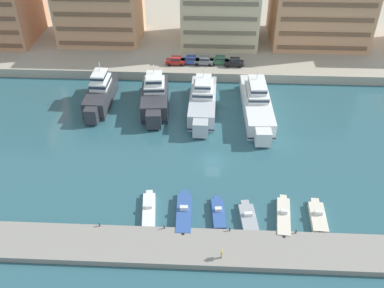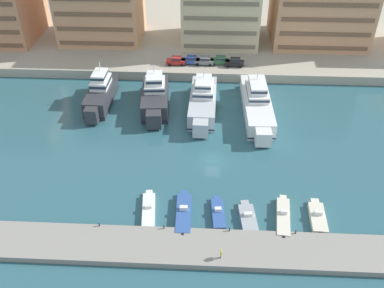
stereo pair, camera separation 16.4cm
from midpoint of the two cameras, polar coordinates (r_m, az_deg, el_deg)
name	(u,v)px [view 1 (the left image)]	position (r m, az deg, el deg)	size (l,w,h in m)	color
ground_plane	(213,160)	(70.01, 2.72, -2.15)	(400.00, 400.00, 0.00)	#2D5B66
quay_promenade	(215,17)	(123.46, 2.99, 16.50)	(180.00, 70.00, 1.94)	#ADA38E
pier_dock	(212,249)	(56.49, 2.56, -13.77)	(120.00, 6.01, 0.87)	gray
yacht_charcoal_far_left	(100,94)	(84.96, -12.18, 6.59)	(4.39, 15.30, 8.06)	#333338
yacht_charcoal_left	(155,97)	(82.50, -5.04, 6.33)	(6.01, 16.15, 7.97)	#333338
yacht_silver_mid_left	(203,101)	(81.13, 1.38, 5.81)	(5.18, 18.30, 7.68)	silver
yacht_white_center_left	(257,103)	(81.33, 8.57, 5.40)	(5.56, 21.66, 7.53)	white
motorboat_white_far_left	(149,211)	(61.20, -5.84, -8.90)	(2.49, 8.01, 1.27)	white
motorboat_blue_left	(184,213)	(60.46, -1.16, -9.25)	(2.30, 8.57, 1.53)	#33569E
motorboat_blue_mid_left	(218,214)	(60.68, 3.46, -9.24)	(2.16, 6.61, 1.26)	#33569E
motorboat_grey_center_left	(248,218)	(60.47, 7.41, -9.74)	(2.64, 6.37, 1.27)	#9EA3A8
motorboat_cream_center	(283,217)	(61.25, 12.01, -9.51)	(2.52, 8.10, 1.55)	beige
motorboat_cream_center_right	(318,217)	(62.56, 16.35, -9.30)	(2.30, 6.71, 1.41)	beige
car_red_far_left	(176,60)	(94.38, -2.24, 11.08)	(4.12, 1.96, 1.80)	red
car_blue_left	(191,60)	(94.59, -0.23, 11.17)	(4.14, 2.00, 1.80)	#28428E
car_grey_mid_left	(204,60)	(94.35, 1.56, 11.08)	(4.20, 2.13, 1.80)	slate
car_green_center_left	(220,60)	(94.68, 3.67, 11.12)	(4.17, 2.07, 1.80)	#2D6642
car_black_center	(234,62)	(94.11, 5.60, 10.85)	(4.17, 2.07, 1.80)	black
pedestrian_near_edge	(222,253)	(54.40, 3.87, -14.26)	(0.22, 0.61, 1.58)	#7A6B56
bollard_west	(100,224)	(59.44, -12.31, -10.43)	(0.20, 0.20, 0.61)	#2D2D33
bollard_west_mid	(164,227)	(57.97, -3.80, -10.94)	(0.20, 0.20, 0.61)	#2D2D33
bollard_east_mid	(230,229)	(57.79, 4.98, -11.23)	(0.20, 0.20, 0.61)	#2D2D33
bollard_east	(296,231)	(58.90, 13.63, -11.25)	(0.20, 0.20, 0.61)	#2D2D33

